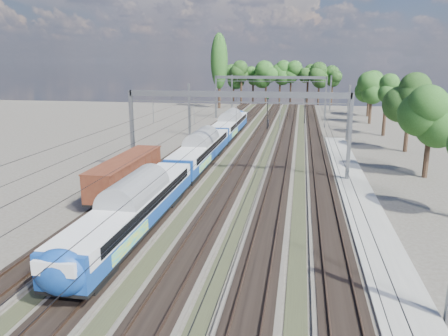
% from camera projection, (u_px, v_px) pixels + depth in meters
% --- Properties ---
extents(track_bed, '(21.00, 130.00, 0.34)m').
position_uv_depth(track_bed, '(252.00, 148.00, 61.08)').
color(track_bed, '#47423A').
rests_on(track_bed, ground).
extents(platform, '(3.00, 70.00, 0.30)m').
position_uv_depth(platform, '(365.00, 212.00, 35.14)').
color(platform, gray).
rests_on(platform, ground).
extents(catenary, '(25.65, 130.00, 9.00)m').
position_uv_depth(catenary, '(260.00, 99.00, 66.87)').
color(catenary, slate).
rests_on(catenary, ground).
extents(tree_belt, '(39.19, 99.80, 12.21)m').
position_uv_depth(tree_belt, '(300.00, 77.00, 108.83)').
color(tree_belt, black).
rests_on(tree_belt, ground).
extents(poplar, '(4.40, 4.40, 19.04)m').
position_uv_depth(poplar, '(219.00, 61.00, 111.39)').
color(poplar, black).
rests_on(poplar, ground).
extents(emu_train, '(2.93, 62.06, 4.29)m').
position_uv_depth(emu_train, '(201.00, 147.00, 49.66)').
color(emu_train, black).
rests_on(emu_train, ground).
extents(freight_boxcar, '(2.62, 12.64, 3.26)m').
position_uv_depth(freight_boxcar, '(127.00, 173.00, 40.12)').
color(freight_boxcar, black).
rests_on(freight_boxcar, ground).
extents(worker, '(0.60, 0.75, 1.80)m').
position_uv_depth(worker, '(268.00, 124.00, 78.75)').
color(worker, black).
rests_on(worker, ground).
extents(signal_near, '(0.41, 0.37, 6.42)m').
position_uv_depth(signal_near, '(268.00, 108.00, 75.35)').
color(signal_near, black).
rests_on(signal_near, ground).
extents(signal_far, '(0.36, 0.33, 5.48)m').
position_uv_depth(signal_far, '(305.00, 106.00, 85.41)').
color(signal_far, black).
rests_on(signal_far, ground).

